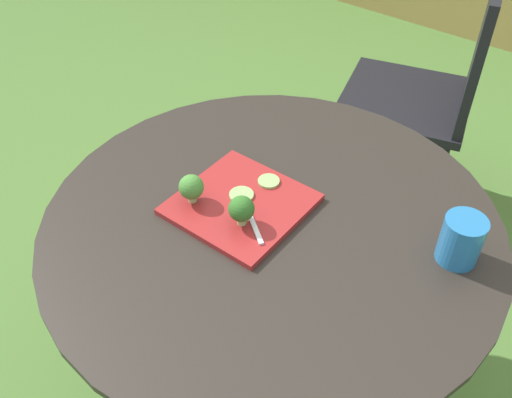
# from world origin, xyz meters

# --- Properties ---
(ground_plane) EXTENTS (12.00, 12.00, 0.00)m
(ground_plane) POSITION_xyz_m (0.00, 0.00, 0.00)
(ground_plane) COLOR #4C7533
(patio_table) EXTENTS (0.98, 0.98, 0.70)m
(patio_table) POSITION_xyz_m (0.00, 0.00, 0.48)
(patio_table) COLOR #28231E
(patio_table) RESTS_ON ground_plane
(patio_chair) EXTENTS (0.54, 0.54, 0.90)m
(patio_chair) POSITION_xyz_m (-0.05, 1.03, 0.53)
(patio_chair) COLOR black
(patio_chair) RESTS_ON ground_plane
(salad_plate) EXTENTS (0.26, 0.26, 0.01)m
(salad_plate) POSITION_xyz_m (-0.08, -0.01, 0.71)
(salad_plate) COLOR maroon
(salad_plate) RESTS_ON patio_table
(drinking_glass) EXTENTS (0.08, 0.08, 0.10)m
(drinking_glass) POSITION_xyz_m (0.35, 0.13, 0.75)
(drinking_glass) COLOR #236BA8
(drinking_glass) RESTS_ON patio_table
(fork) EXTENTS (0.13, 0.10, 0.00)m
(fork) POSITION_xyz_m (-0.04, -0.03, 0.72)
(fork) COLOR silver
(fork) RESTS_ON salad_plate
(broccoli_floret_0) EXTENTS (0.05, 0.05, 0.07)m
(broccoli_floret_0) POSITION_xyz_m (-0.16, -0.07, 0.75)
(broccoli_floret_0) COLOR #99B770
(broccoli_floret_0) RESTS_ON salad_plate
(broccoli_floret_1) EXTENTS (0.05, 0.05, 0.07)m
(broccoli_floret_1) POSITION_xyz_m (-0.03, -0.06, 0.76)
(broccoli_floret_1) COLOR #99B770
(broccoli_floret_1) RESTS_ON salad_plate
(cucumber_slice_0) EXTENTS (0.05, 0.05, 0.01)m
(cucumber_slice_0) POSITION_xyz_m (-0.07, 0.08, 0.72)
(cucumber_slice_0) COLOR #8EB766
(cucumber_slice_0) RESTS_ON salad_plate
(cucumber_slice_1) EXTENTS (0.05, 0.05, 0.01)m
(cucumber_slice_1) POSITION_xyz_m (-0.09, 0.01, 0.72)
(cucumber_slice_1) COLOR #8EB766
(cucumber_slice_1) RESTS_ON salad_plate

